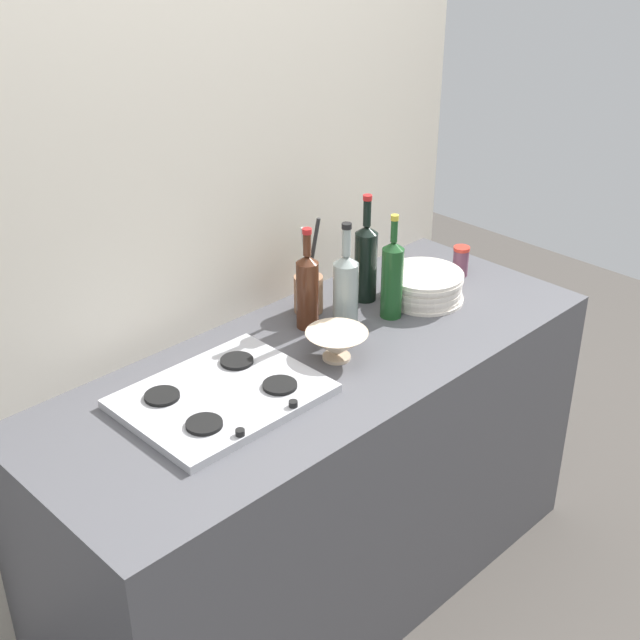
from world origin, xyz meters
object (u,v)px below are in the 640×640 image
(wine_bottle_leftmost, at_px, (346,290))
(condiment_jar_front, at_px, (461,261))
(mixing_bowl, at_px, (337,344))
(plate_stack, at_px, (423,286))
(utensil_crock, at_px, (309,292))
(wine_bottle_mid_left, at_px, (392,278))
(wine_bottle_mid_right, at_px, (307,289))
(wine_bottle_rightmost, at_px, (366,261))
(stovetop_hob, at_px, (222,396))

(wine_bottle_leftmost, distance_m, condiment_jar_front, 0.57)
(wine_bottle_leftmost, height_order, mixing_bowl, wine_bottle_leftmost)
(plate_stack, bearing_deg, utensil_crock, 147.53)
(plate_stack, distance_m, wine_bottle_mid_left, 0.18)
(wine_bottle_mid_right, xyz_separation_m, mixing_bowl, (-0.08, -0.20, -0.08))
(wine_bottle_rightmost, relative_size, condiment_jar_front, 3.40)
(wine_bottle_mid_left, xyz_separation_m, condiment_jar_front, (0.40, 0.03, -0.08))
(stovetop_hob, xyz_separation_m, wine_bottle_rightmost, (0.71, 0.14, 0.12))
(wine_bottle_mid_left, distance_m, wine_bottle_mid_right, 0.27)
(wine_bottle_mid_right, xyz_separation_m, utensil_crock, (0.07, 0.07, -0.06))
(wine_bottle_mid_right, bearing_deg, mixing_bowl, -110.78)
(wine_bottle_rightmost, bearing_deg, stovetop_hob, -169.09)
(wine_bottle_leftmost, distance_m, wine_bottle_mid_right, 0.12)
(condiment_jar_front, bearing_deg, wine_bottle_leftmost, 178.78)
(stovetop_hob, bearing_deg, wine_bottle_mid_right, 16.68)
(wine_bottle_mid_right, relative_size, utensil_crock, 1.04)
(stovetop_hob, distance_m, condiment_jar_front, 1.08)
(mixing_bowl, bearing_deg, wine_bottle_mid_right, 69.22)
(utensil_crock, distance_m, condiment_jar_front, 0.58)
(plate_stack, distance_m, mixing_bowl, 0.48)
(mixing_bowl, relative_size, utensil_crock, 0.58)
(plate_stack, relative_size, wine_bottle_rightmost, 0.73)
(stovetop_hob, bearing_deg, mixing_bowl, -9.74)
(plate_stack, xyz_separation_m, utensil_crock, (-0.32, 0.20, 0.02))
(stovetop_hob, height_order, wine_bottle_mid_right, wine_bottle_mid_right)
(wine_bottle_leftmost, relative_size, wine_bottle_rightmost, 0.97)
(wine_bottle_mid_left, distance_m, condiment_jar_front, 0.41)
(stovetop_hob, relative_size, mixing_bowl, 2.82)
(wine_bottle_mid_left, relative_size, wine_bottle_rightmost, 0.95)
(stovetop_hob, xyz_separation_m, condiment_jar_front, (1.08, 0.03, 0.04))
(wine_bottle_rightmost, relative_size, mixing_bowl, 1.98)
(stovetop_hob, distance_m, plate_stack, 0.84)
(wine_bottle_mid_right, height_order, condiment_jar_front, wine_bottle_mid_right)
(condiment_jar_front, bearing_deg, utensil_crock, 162.40)
(utensil_crock, bearing_deg, condiment_jar_front, -17.60)
(wine_bottle_mid_right, relative_size, wine_bottle_rightmost, 0.90)
(wine_bottle_leftmost, bearing_deg, condiment_jar_front, -1.22)
(stovetop_hob, height_order, utensil_crock, utensil_crock)
(stovetop_hob, height_order, mixing_bowl, mixing_bowl)
(stovetop_hob, distance_m, mixing_bowl, 0.38)
(stovetop_hob, relative_size, utensil_crock, 1.64)
(utensil_crock, bearing_deg, wine_bottle_mid_right, -135.69)
(wine_bottle_mid_left, distance_m, mixing_bowl, 0.33)
(wine_bottle_mid_left, xyz_separation_m, wine_bottle_rightmost, (0.03, 0.14, 0.00))
(wine_bottle_mid_left, bearing_deg, mixing_bowl, -168.38)
(wine_bottle_mid_left, height_order, wine_bottle_mid_right, wine_bottle_mid_left)
(utensil_crock, relative_size, condiment_jar_front, 2.96)
(wine_bottle_rightmost, bearing_deg, wine_bottle_leftmost, -153.67)
(wine_bottle_mid_right, distance_m, condiment_jar_front, 0.64)
(wine_bottle_leftmost, bearing_deg, stovetop_hob, -175.40)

